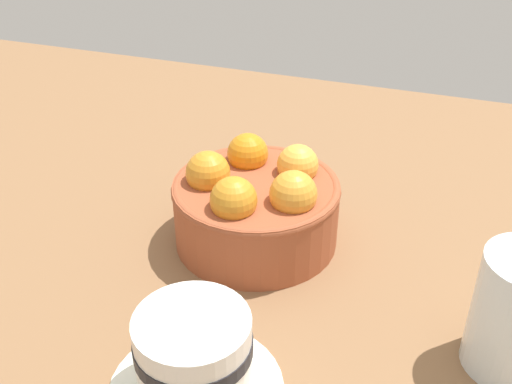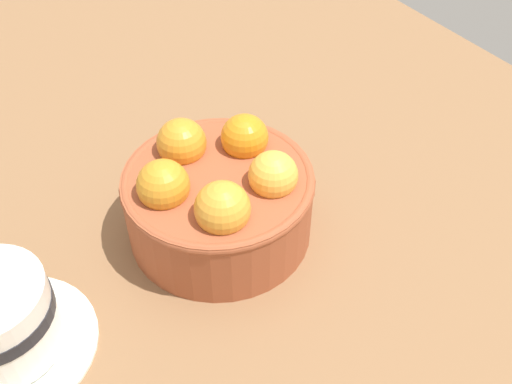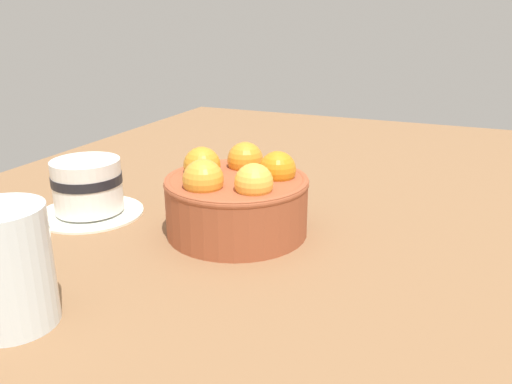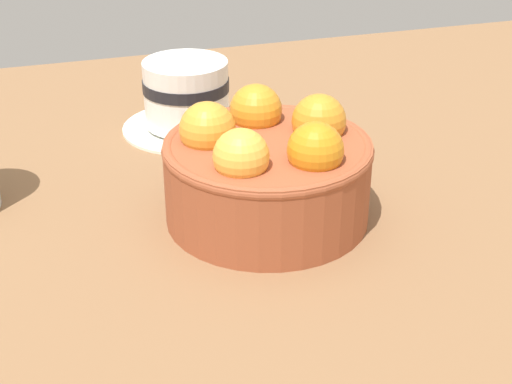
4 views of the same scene
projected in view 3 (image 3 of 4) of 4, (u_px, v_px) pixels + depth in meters
ground_plane at (237, 243)px, 61.24cm from camera, size 148.03×90.46×3.03cm
terracotta_bowl at (237, 197)px, 59.34cm from camera, size 16.56×16.56×9.72cm
coffee_cup at (88, 189)px, 65.00cm from camera, size 13.30×13.30×7.17cm
water_glass at (7, 267)px, 41.30cm from camera, size 7.15×7.15×10.23cm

